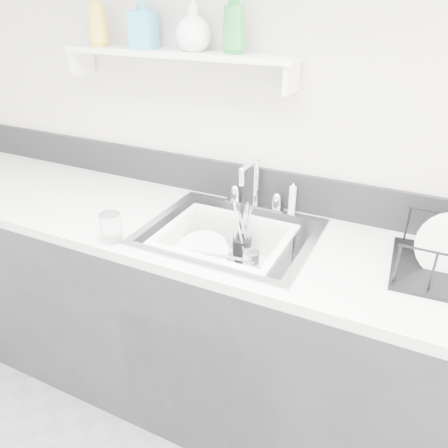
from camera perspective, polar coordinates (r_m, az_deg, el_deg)
The scene contains 18 objects.
room_shell at distance 0.80m, azimuth -26.47°, elevation 22.45°, with size 3.50×3.00×2.60m.
counter_run at distance 1.93m, azimuth 0.67°, elevation -13.17°, with size 3.20×0.62×0.92m.
backsplash at distance 1.87m, azimuth 4.68°, elevation 5.01°, with size 3.20×0.02×0.16m, color black.
sink at distance 1.71m, azimuth 0.74°, elevation -3.75°, with size 0.64×0.52×0.20m, color silver, non-canonical shape.
faucet at distance 1.84m, azimuth 4.05°, elevation 3.88°, with size 0.26×0.18×0.23m.
side_sprayer at distance 1.79m, azimuth 8.91°, elevation 3.33°, with size 0.03×0.03×0.14m, color white.
wall_shelf at distance 1.84m, azimuth -6.43°, elevation 21.04°, with size 1.00×0.16×0.12m.
wash_tub at distance 1.67m, azimuth 0.08°, elevation -3.93°, with size 0.47×0.38×0.18m, color white, non-canonical shape.
plate_stack at distance 1.73m, azimuth -2.76°, elevation -4.74°, with size 0.27×0.26×0.11m.
utensil_cup at distance 1.76m, azimuth 2.35°, elevation -3.03°, with size 0.08×0.08×0.26m.
ladle at distance 1.73m, azimuth -0.38°, elevation -4.31°, with size 0.26×0.09×0.08m, color silver, non-canonical shape.
tumbler_in_tub at distance 1.68m, azimuth 3.54°, elevation -5.00°, with size 0.06×0.06×0.09m, color white.
tumbler_counter at distance 1.64m, azimuth -14.55°, elevation -0.45°, with size 0.08×0.08×0.11m, color white.
bowl_small at distance 1.66m, azimuth 2.87°, elevation -6.80°, with size 0.11×0.11×0.03m, color white.
soap_bottle_a at distance 2.02m, azimuth -16.30°, elevation 24.44°, with size 0.08×0.08×0.22m, color gold.
soap_bottle_b at distance 1.89m, azimuth -10.56°, elevation 24.67°, with size 0.09×0.09×0.20m, color #3A9FC4.
soap_bottle_c at distance 1.78m, azimuth -4.07°, elevation 24.32°, with size 0.13×0.13×0.17m, color white.
soap_bottle_d at distance 1.70m, azimuth 1.33°, elevation 25.07°, with size 0.09×0.09×0.22m, color #25883B.
Camera 1 is at (0.62, -0.13, 1.72)m, focal length 35.00 mm.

